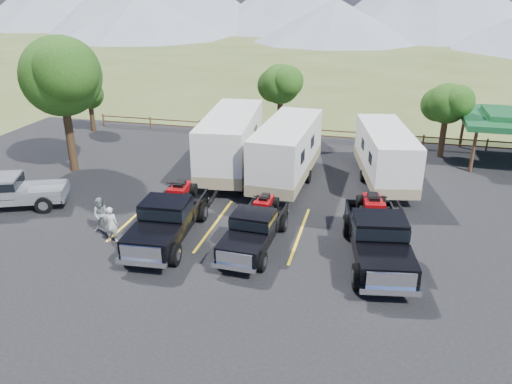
% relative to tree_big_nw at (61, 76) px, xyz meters
% --- Properties ---
extents(ground, '(320.00, 320.00, 0.00)m').
position_rel_tree_big_nw_xyz_m(ground, '(12.55, -9.03, -5.60)').
color(ground, '#3E4D20').
rests_on(ground, ground).
extents(asphalt_lot, '(44.00, 34.00, 0.04)m').
position_rel_tree_big_nw_xyz_m(asphalt_lot, '(12.55, -6.03, -5.58)').
color(asphalt_lot, black).
rests_on(asphalt_lot, ground).
extents(stall_lines, '(12.12, 5.50, 0.01)m').
position_rel_tree_big_nw_xyz_m(stall_lines, '(12.55, -5.03, -5.55)').
color(stall_lines, yellow).
rests_on(stall_lines, asphalt_lot).
extents(tree_big_nw, '(5.54, 5.18, 7.84)m').
position_rel_tree_big_nw_xyz_m(tree_big_nw, '(0.00, 0.00, 0.00)').
color(tree_big_nw, black).
rests_on(tree_big_nw, ground).
extents(tree_ne_a, '(3.11, 2.92, 4.76)m').
position_rel_tree_big_nw_xyz_m(tree_ne_a, '(21.52, 7.99, -2.11)').
color(tree_ne_a, black).
rests_on(tree_ne_a, ground).
extents(tree_north, '(3.46, 3.24, 5.25)m').
position_rel_tree_big_nw_xyz_m(tree_north, '(10.52, 9.99, -1.76)').
color(tree_north, black).
rests_on(tree_north, ground).
extents(tree_nw_small, '(2.59, 2.43, 3.85)m').
position_rel_tree_big_nw_xyz_m(tree_nw_small, '(-3.48, 7.99, -2.81)').
color(tree_nw_small, black).
rests_on(tree_nw_small, ground).
extents(rail_fence, '(36.12, 0.12, 1.00)m').
position_rel_tree_big_nw_xyz_m(rail_fence, '(14.55, 9.47, -4.99)').
color(rail_fence, '#4E3221').
rests_on(rail_fence, ground).
extents(rig_left, '(2.59, 6.43, 2.10)m').
position_rel_tree_big_nw_xyz_m(rig_left, '(9.06, -6.71, -4.54)').
color(rig_left, black).
rests_on(rig_left, asphalt_lot).
extents(rig_center, '(2.11, 5.52, 1.82)m').
position_rel_tree_big_nw_xyz_m(rig_center, '(12.86, -6.49, -4.68)').
color(rig_center, black).
rests_on(rig_center, asphalt_lot).
extents(rig_right, '(3.13, 6.79, 2.18)m').
position_rel_tree_big_nw_xyz_m(rig_right, '(17.88, -6.33, -4.51)').
color(rig_right, black).
rests_on(rig_right, asphalt_lot).
extents(trailer_left, '(3.51, 10.24, 3.54)m').
position_rel_tree_big_nw_xyz_m(trailer_left, '(9.36, 1.71, -3.70)').
color(trailer_left, silver).
rests_on(trailer_left, asphalt_lot).
extents(trailer_center, '(2.81, 9.71, 3.37)m').
position_rel_tree_big_nw_xyz_m(trailer_center, '(12.76, 1.09, -3.79)').
color(trailer_center, silver).
rests_on(trailer_center, asphalt_lot).
extents(trailer_right, '(3.68, 8.90, 3.08)m').
position_rel_tree_big_nw_xyz_m(trailer_right, '(18.02, 2.23, -3.94)').
color(trailer_right, silver).
rests_on(trailer_right, asphalt_lot).
extents(pickup_silver, '(5.86, 3.82, 1.68)m').
position_rel_tree_big_nw_xyz_m(pickup_silver, '(0.15, -5.70, -4.68)').
color(pickup_silver, '#A3A5AC').
rests_on(pickup_silver, asphalt_lot).
extents(person_a, '(0.64, 0.47, 1.63)m').
position_rel_tree_big_nw_xyz_m(person_a, '(6.80, -7.64, -4.74)').
color(person_a, silver).
rests_on(person_a, asphalt_lot).
extents(person_b, '(0.94, 0.84, 1.60)m').
position_rel_tree_big_nw_xyz_m(person_b, '(5.88, -6.85, -4.76)').
color(person_b, gray).
rests_on(person_b, asphalt_lot).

